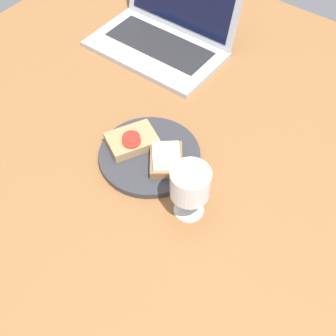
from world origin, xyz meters
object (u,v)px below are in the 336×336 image
object	(u,v)px
plate	(149,155)
wine_glass	(190,185)
sandwich_with_tomato	(132,140)
laptop	(166,28)
sandwich_with_cheese	(166,159)

from	to	relation	value
plate	wine_glass	xyz separation A→B (cm)	(15.07, -6.20, 7.87)
sandwich_with_tomato	laptop	bearing A→B (deg)	116.06
plate	sandwich_with_cheese	size ratio (longest dim) A/B	1.97
laptop	wine_glass	bearing A→B (deg)	-48.23
laptop	sandwich_with_cheese	bearing A→B (deg)	-52.87
sandwich_with_tomato	wine_glass	size ratio (longest dim) A/B	1.05
plate	wine_glass	distance (cm)	18.10
sandwich_with_cheese	wine_glass	bearing A→B (deg)	-31.08
sandwich_with_tomato	laptop	xyz separation A→B (cm)	(-17.30, 35.38, 2.07)
sandwich_with_cheese	wine_glass	size ratio (longest dim) A/B	0.92
wine_glass	laptop	size ratio (longest dim) A/B	0.35
wine_glass	plate	bearing A→B (deg)	157.65
plate	sandwich_with_cheese	distance (cm)	5.12
plate	sandwich_with_tomato	size ratio (longest dim) A/B	1.73
sandwich_with_cheese	laptop	xyz separation A→B (cm)	(-26.65, 35.20, 2.01)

